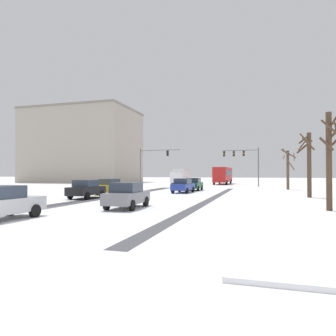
% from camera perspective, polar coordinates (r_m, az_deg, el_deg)
% --- Properties ---
extents(wheel_track_left_lane, '(0.75, 36.98, 0.01)m').
position_cam_1_polar(wheel_track_left_lane, '(26.78, 8.17, -5.69)').
color(wheel_track_left_lane, '#4C4C51').
rests_on(wheel_track_left_lane, ground).
extents(wheel_track_right_lane, '(0.78, 36.98, 0.01)m').
position_cam_1_polar(wheel_track_right_lane, '(29.90, -11.11, -5.19)').
color(wheel_track_right_lane, '#4C4C51').
rests_on(wheel_track_right_lane, ground).
extents(wheel_track_center, '(1.07, 36.98, 0.01)m').
position_cam_1_polar(wheel_track_center, '(29.55, -9.78, -5.24)').
color(wheel_track_center, '#4C4C51').
rests_on(wheel_track_center, ground).
extents(sidewalk_kerb_right, '(4.00, 36.98, 0.12)m').
position_cam_1_polar(sidewalk_kerb_right, '(24.84, 19.59, -5.88)').
color(sidewalk_kerb_right, white).
rests_on(sidewalk_kerb_right, ground).
extents(traffic_signal_far_left, '(7.22, 0.65, 6.50)m').
position_cam_1_polar(traffic_signal_far_left, '(52.18, -3.11, 1.53)').
color(traffic_signal_far_left, '#56565B').
rests_on(traffic_signal_far_left, ground).
extents(traffic_signal_far_right, '(6.07, 0.48, 6.50)m').
position_cam_1_polar(traffic_signal_far_right, '(53.38, 13.88, 1.82)').
color(traffic_signal_far_right, '#56565B').
rests_on(traffic_signal_far_right, ground).
extents(car_dark_green_lead, '(1.85, 4.11, 1.62)m').
position_cam_1_polar(car_dark_green_lead, '(39.34, 4.79, -3.01)').
color(car_dark_green_lead, '#194C2D').
rests_on(car_dark_green_lead, ground).
extents(car_blue_second, '(1.98, 4.18, 1.62)m').
position_cam_1_polar(car_blue_second, '(34.72, 2.81, -3.28)').
color(car_blue_second, '#233899').
rests_on(car_blue_second, ground).
extents(car_yellow_cab_third, '(1.87, 4.12, 1.62)m').
position_cam_1_polar(car_yellow_cab_third, '(32.56, -10.74, -3.41)').
color(car_yellow_cab_third, yellow).
rests_on(car_yellow_cab_third, ground).
extents(car_black_fourth, '(1.89, 4.13, 1.62)m').
position_cam_1_polar(car_black_fourth, '(28.00, -14.95, -3.79)').
color(car_black_fourth, black).
rests_on(car_black_fourth, ground).
extents(car_grey_fifth, '(1.95, 4.16, 1.62)m').
position_cam_1_polar(car_grey_fifth, '(19.57, -7.63, -5.04)').
color(car_grey_fifth, slate).
rests_on(car_grey_fifth, ground).
extents(car_silver_sixth, '(1.98, 4.17, 1.62)m').
position_cam_1_polar(car_silver_sixth, '(16.46, -28.68, -5.69)').
color(car_silver_sixth, '#B7BABF').
rests_on(car_silver_sixth, ground).
extents(bus_oncoming, '(2.86, 11.05, 3.38)m').
position_cam_1_polar(bus_oncoming, '(63.09, 10.18, -1.17)').
color(bus_oncoming, '#B21E1E').
rests_on(bus_oncoming, ground).
extents(box_truck_delivery, '(2.34, 7.41, 3.02)m').
position_cam_1_polar(box_truck_delivery, '(59.40, 2.33, -1.54)').
color(box_truck_delivery, silver).
rests_on(box_truck_delivery, ground).
extents(bare_tree_sidewalk_near, '(1.48, 1.58, 6.26)m').
position_cam_1_polar(bare_tree_sidewalk_near, '(20.43, 27.95, 2.19)').
color(bare_tree_sidewalk_near, '#4C3828').
rests_on(bare_tree_sidewalk_near, ground).
extents(bare_tree_sidewalk_mid, '(1.53, 1.89, 5.93)m').
position_cam_1_polar(bare_tree_sidewalk_mid, '(30.86, 24.66, 1.17)').
color(bare_tree_sidewalk_mid, '#4C3828').
rests_on(bare_tree_sidewalk_mid, ground).
extents(bare_tree_sidewalk_far, '(1.99, 1.76, 5.60)m').
position_cam_1_polar(bare_tree_sidewalk_far, '(44.39, 21.42, 0.11)').
color(bare_tree_sidewalk_far, brown).
rests_on(bare_tree_sidewalk_far, ground).
extents(office_building_far_left_block, '(25.78, 17.75, 17.94)m').
position_cam_1_polar(office_building_far_left_block, '(79.90, -15.52, 3.91)').
color(office_building_far_left_block, '#A89E8E').
rests_on(office_building_far_left_block, ground).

